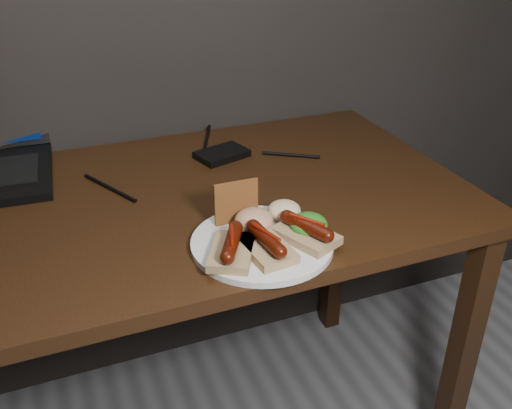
% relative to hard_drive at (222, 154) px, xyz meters
% --- Properties ---
extents(desk, '(1.40, 0.70, 0.75)m').
position_rel_hard_drive_xyz_m(desk, '(-0.23, -0.17, -0.10)').
color(desk, '#361D0D').
rests_on(desk, ground).
extents(hard_drive, '(0.14, 0.11, 0.02)m').
position_rel_hard_drive_xyz_m(hard_drive, '(0.00, 0.00, 0.00)').
color(hard_drive, black).
rests_on(hard_drive, desk).
extents(desk_cables, '(0.89, 0.41, 0.01)m').
position_rel_hard_drive_xyz_m(desk_cables, '(-0.22, -0.03, -0.00)').
color(desk_cables, black).
rests_on(desk_cables, desk).
extents(plate, '(0.28, 0.28, 0.01)m').
position_rel_hard_drive_xyz_m(plate, '(-0.06, -0.40, -0.00)').
color(plate, silver).
rests_on(plate, desk).
extents(bread_sausage_left, '(0.12, 0.13, 0.04)m').
position_rel_hard_drive_xyz_m(bread_sausage_left, '(-0.12, -0.43, 0.02)').
color(bread_sausage_left, tan).
rests_on(bread_sausage_left, plate).
extents(bread_sausage_center, '(0.08, 0.12, 0.04)m').
position_rel_hard_drive_xyz_m(bread_sausage_center, '(-0.07, -0.44, 0.02)').
color(bread_sausage_center, tan).
rests_on(bread_sausage_center, plate).
extents(bread_sausage_right, '(0.11, 0.13, 0.04)m').
position_rel_hard_drive_xyz_m(bread_sausage_right, '(0.02, -0.43, 0.02)').
color(bread_sausage_right, tan).
rests_on(bread_sausage_right, plate).
extents(crispbread, '(0.09, 0.01, 0.08)m').
position_rel_hard_drive_xyz_m(crispbread, '(-0.08, -0.32, 0.05)').
color(crispbread, brown).
rests_on(crispbread, plate).
extents(salad_greens, '(0.07, 0.07, 0.04)m').
position_rel_hard_drive_xyz_m(salad_greens, '(0.03, -0.41, 0.02)').
color(salad_greens, '#195911').
rests_on(salad_greens, plate).
extents(salsa_mound, '(0.07, 0.07, 0.04)m').
position_rel_hard_drive_xyz_m(salsa_mound, '(-0.06, -0.36, 0.02)').
color(salsa_mound, maroon).
rests_on(salsa_mound, plate).
extents(coleslaw_mound, '(0.06, 0.06, 0.04)m').
position_rel_hard_drive_xyz_m(coleslaw_mound, '(0.01, -0.34, 0.02)').
color(coleslaw_mound, white).
rests_on(coleslaw_mound, plate).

